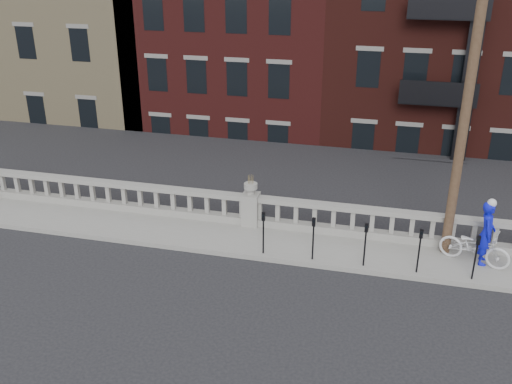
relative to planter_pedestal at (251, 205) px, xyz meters
The scene contains 13 objects.
ground 4.04m from the planter_pedestal, 90.00° to the right, with size 120.00×120.00×0.00m, color black.
sidewalk 1.21m from the planter_pedestal, 90.00° to the right, with size 32.00×2.20×0.15m, color gray.
balustrade 0.19m from the planter_pedestal, ahead, with size 28.00×0.34×1.03m.
planter_pedestal is the anchor object (origin of this frame).
lower_level 19.19m from the planter_pedestal, 88.31° to the left, with size 80.00×44.00×20.80m.
utility_pole 7.61m from the planter_pedestal, ahead, with size 1.60×0.28×10.00m.
parking_meter_a 2.00m from the planter_pedestal, 64.62° to the right, with size 0.10×0.09×1.36m.
parking_meter_b 2.97m from the planter_pedestal, 37.41° to the right, with size 0.10×0.09×1.36m.
parking_meter_c 4.26m from the planter_pedestal, 25.04° to the right, with size 0.10×0.09×1.36m.
parking_meter_d 5.65m from the planter_pedestal, 18.59° to the right, with size 0.10×0.09×1.36m.
parking_meter_e 7.09m from the planter_pedestal, 14.72° to the right, with size 0.10×0.09×1.36m.
bicycle 7.00m from the planter_pedestal, ahead, with size 0.70×2.01×1.06m, color silver.
cyclist 7.26m from the planter_pedestal, ahead, with size 0.70×0.46×1.93m, color #0D12CE.
Camera 1 is at (4.31, -12.54, 8.75)m, focal length 40.00 mm.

